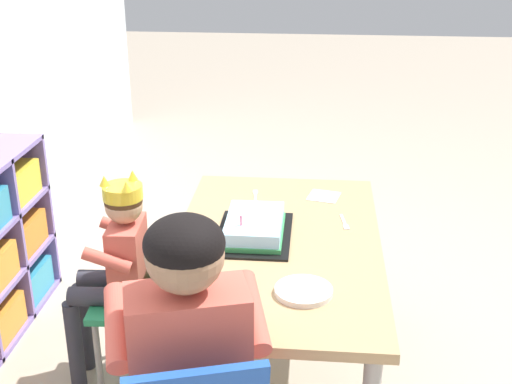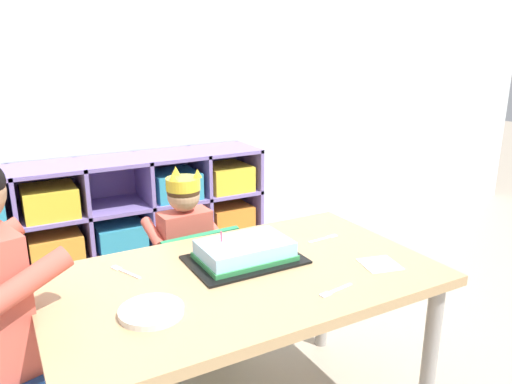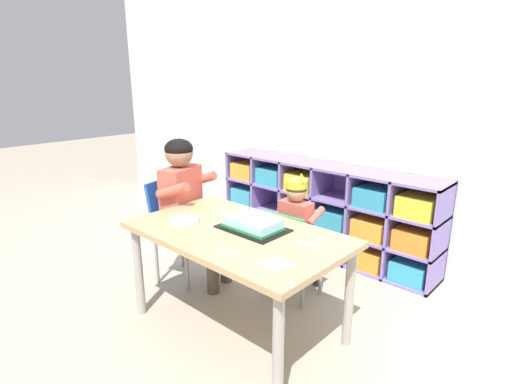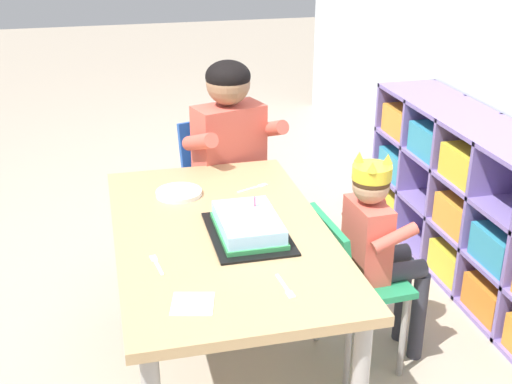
{
  "view_description": "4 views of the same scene",
  "coord_description": "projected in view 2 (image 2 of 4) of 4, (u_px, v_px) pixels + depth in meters",
  "views": [
    {
      "loc": [
        -2.12,
        -0.12,
        1.69
      ],
      "look_at": [
        -0.01,
        0.07,
        0.81
      ],
      "focal_mm": 47.93,
      "sensor_mm": 36.0,
      "label": 1
    },
    {
      "loc": [
        -0.65,
        -1.26,
        1.3
      ],
      "look_at": [
        0.1,
        0.1,
        0.85
      ],
      "focal_mm": 34.03,
      "sensor_mm": 36.0,
      "label": 2
    },
    {
      "loc": [
        1.5,
        -1.48,
        1.45
      ],
      "look_at": [
        0.1,
        0.05,
        0.85
      ],
      "focal_mm": 28.41,
      "sensor_mm": 36.0,
      "label": 3
    },
    {
      "loc": [
        2.01,
        -0.36,
        1.65
      ],
      "look_at": [
        0.05,
        0.11,
        0.77
      ],
      "focal_mm": 46.9,
      "sensor_mm": 36.0,
      "label": 4
    }
  ],
  "objects": [
    {
      "name": "fork_near_child_seat",
      "position": [
        325.0,
        238.0,
        1.84
      ],
      "size": [
        0.13,
        0.03,
        0.0
      ],
      "rotation": [
        0.0,
        0.0,
        3.22
      ],
      "color": "white",
      "rests_on": "activity_table"
    },
    {
      "name": "classroom_back_wall",
      "position": [
        112.0,
        21.0,
        2.57
      ],
      "size": [
        6.77,
        0.1,
        2.9
      ],
      "primitive_type": "cube",
      "color": "silver",
      "rests_on": "ground"
    },
    {
      "name": "fork_near_cake_tray",
      "position": [
        124.0,
        271.0,
        1.56
      ],
      "size": [
        0.07,
        0.13,
        0.0
      ],
      "rotation": [
        0.0,
        0.0,
        5.11
      ],
      "color": "white",
      "rests_on": "activity_table"
    },
    {
      "name": "child_with_crown",
      "position": [
        181.0,
        239.0,
        2.07
      ],
      "size": [
        0.3,
        0.31,
        0.84
      ],
      "rotation": [
        0.0,
        0.0,
        3.2
      ],
      "color": "#D15647",
      "rests_on": "ground"
    },
    {
      "name": "fork_by_napkin",
      "position": [
        334.0,
        291.0,
        1.44
      ],
      "size": [
        0.13,
        0.03,
        0.0
      ],
      "rotation": [
        0.0,
        0.0,
        0.15
      ],
      "color": "white",
      "rests_on": "activity_table"
    },
    {
      "name": "adult_helper_seated",
      "position": [
        7.0,
        289.0,
        1.4
      ],
      "size": [
        0.47,
        0.46,
        1.04
      ],
      "rotation": [
        0.0,
        0.0,
        1.86
      ],
      "color": "#D15647",
      "rests_on": "ground"
    },
    {
      "name": "storage_cubby_shelf",
      "position": [
        93.0,
        236.0,
        2.58
      ],
      "size": [
        1.97,
        0.34,
        0.75
      ],
      "color": "#7F6BB2",
      "rests_on": "ground"
    },
    {
      "name": "paper_napkin_square",
      "position": [
        380.0,
        264.0,
        1.61
      ],
      "size": [
        0.14,
        0.14,
        0.0
      ],
      "primitive_type": "cube",
      "rotation": [
        0.0,
        0.0,
        -0.24
      ],
      "color": "white",
      "rests_on": "activity_table"
    },
    {
      "name": "birthday_cake_on_tray",
      "position": [
        245.0,
        253.0,
        1.64
      ],
      "size": [
        0.38,
        0.26,
        0.11
      ],
      "color": "black",
      "rests_on": "activity_table"
    },
    {
      "name": "paper_plate_stack",
      "position": [
        151.0,
        311.0,
        1.31
      ],
      "size": [
        0.18,
        0.18,
        0.02
      ],
      "primitive_type": "cylinder",
      "color": "white",
      "rests_on": "activity_table"
    },
    {
      "name": "classroom_chair_blue",
      "position": [
        193.0,
        279.0,
        2.03
      ],
      "size": [
        0.37,
        0.32,
        0.62
      ],
      "rotation": [
        0.0,
        0.0,
        3.2
      ],
      "color": "#238451",
      "rests_on": "ground"
    },
    {
      "name": "activity_table",
      "position": [
        243.0,
        293.0,
        1.57
      ],
      "size": [
        1.23,
        0.72,
        0.62
      ],
      "color": "tan",
      "rests_on": "ground"
    }
  ]
}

